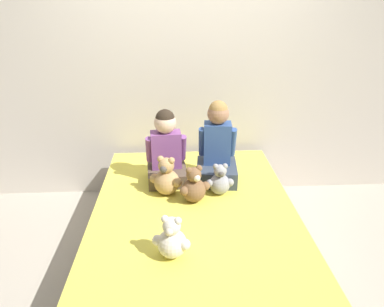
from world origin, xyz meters
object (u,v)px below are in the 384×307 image
object	(u,v)px
teddy_bear_between_children	(194,187)
teddy_bear_at_foot_of_bed	(172,240)
bed	(194,232)
child_on_left	(166,151)
teddy_bear_held_by_left_child	(166,178)
child_on_right	(217,149)
teddy_bear_held_by_right_child	(220,181)

from	to	relation	value
teddy_bear_between_children	teddy_bear_at_foot_of_bed	xyz separation A→B (m)	(-0.17, -0.62, -0.01)
bed	child_on_left	distance (m)	0.71
bed	teddy_bear_held_by_left_child	xyz separation A→B (m)	(-0.21, 0.19, 0.39)
child_on_right	teddy_bear_between_children	world-z (taller)	child_on_right
child_on_left	teddy_bear_held_by_left_child	size ratio (longest dim) A/B	1.92
teddy_bear_at_foot_of_bed	bed	bearing A→B (deg)	89.29
teddy_bear_at_foot_of_bed	child_on_left	bearing A→B (deg)	108.96
teddy_bear_held_by_right_child	child_on_left	bearing A→B (deg)	147.53
teddy_bear_held_by_left_child	teddy_bear_held_by_right_child	xyz separation A→B (m)	(0.43, -0.02, -0.03)
bed	teddy_bear_held_by_left_child	size ratio (longest dim) A/B	6.17
teddy_bear_held_by_right_child	child_on_right	bearing A→B (deg)	87.78
child_on_right	teddy_bear_at_foot_of_bed	bearing A→B (deg)	-106.38
bed	teddy_bear_at_foot_of_bed	world-z (taller)	teddy_bear_at_foot_of_bed
teddy_bear_held_by_left_child	bed	bearing A→B (deg)	-20.27
child_on_right	teddy_bear_held_by_right_child	distance (m)	0.31
bed	teddy_bear_between_children	world-z (taller)	teddy_bear_between_children
child_on_right	teddy_bear_between_children	xyz separation A→B (m)	(-0.21, -0.36, -0.15)
child_on_right	teddy_bear_between_children	bearing A→B (deg)	-115.96
child_on_left	child_on_right	distance (m)	0.43
teddy_bear_held_by_left_child	teddy_bear_between_children	distance (m)	0.25
teddy_bear_between_children	child_on_left	bearing A→B (deg)	99.13
child_on_right	teddy_bear_held_by_left_child	distance (m)	0.51
teddy_bear_between_children	teddy_bear_held_by_left_child	bearing A→B (deg)	128.57
teddy_bear_held_by_right_child	teddy_bear_at_foot_of_bed	bearing A→B (deg)	-119.57
bed	child_on_left	xyz separation A→B (m)	(-0.21, 0.43, 0.52)
teddy_bear_between_children	teddy_bear_held_by_right_child	bearing A→B (deg)	3.16
teddy_bear_held_by_left_child	child_on_right	bearing A→B (deg)	50.55
bed	teddy_bear_at_foot_of_bed	distance (m)	0.68
teddy_bear_held_by_left_child	teddy_bear_at_foot_of_bed	world-z (taller)	teddy_bear_held_by_left_child
child_on_right	teddy_bear_held_by_left_child	xyz separation A→B (m)	(-0.43, -0.24, -0.14)
bed	teddy_bear_held_by_right_child	distance (m)	0.46
bed	teddy_bear_at_foot_of_bed	bearing A→B (deg)	-106.91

